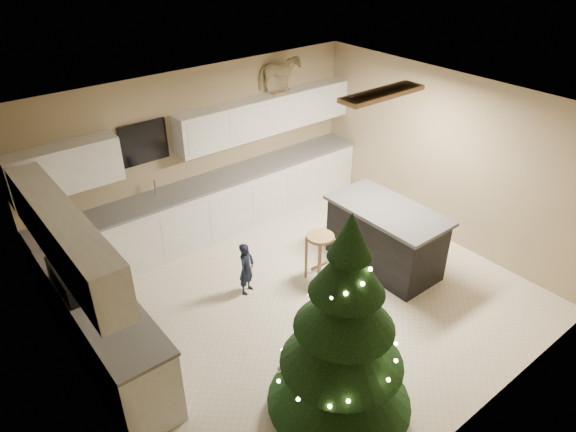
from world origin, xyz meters
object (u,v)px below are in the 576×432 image
object	(u,v)px
christmas_tree	(343,343)
toddler	(247,268)
rocking_horse	(279,74)
island	(385,237)
bar_stool	(320,247)

from	to	relation	value
christmas_tree	toddler	distance (m)	2.35
toddler	rocking_horse	distance (m)	3.18
island	toddler	distance (m)	2.05
toddler	rocking_horse	bearing A→B (deg)	16.42
island	rocking_horse	bearing A→B (deg)	90.65
bar_stool	rocking_horse	bearing A→B (deg)	66.10
christmas_tree	rocking_horse	size ratio (longest dim) A/B	3.32
island	christmas_tree	bearing A→B (deg)	-147.12
bar_stool	toddler	bearing A→B (deg)	157.23
christmas_tree	rocking_horse	xyz separation A→B (m)	(2.30, 3.92, 1.31)
toddler	rocking_horse	xyz separation A→B (m)	(1.88, 1.70, 1.92)
bar_stool	toddler	xyz separation A→B (m)	(-0.96, 0.40, -0.16)
christmas_tree	rocking_horse	distance (m)	4.73
bar_stool	rocking_horse	distance (m)	2.89
bar_stool	island	bearing A→B (deg)	-18.83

